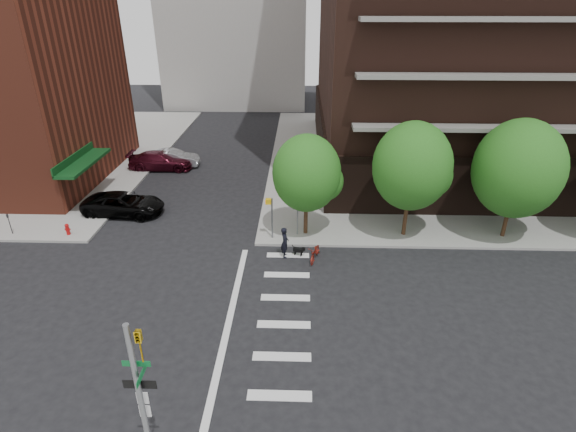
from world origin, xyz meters
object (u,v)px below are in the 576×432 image
object	(u,v)px
parked_car_maroon	(161,161)
parked_car_silver	(173,158)
fire_hydrant	(67,229)
dog_walker	(285,242)
parked_car_black	(124,204)
traffic_signal	(147,424)
scooter	(315,253)

from	to	relation	value
parked_car_maroon	parked_car_silver	bearing A→B (deg)	-49.48
fire_hydrant	dog_walker	world-z (taller)	dog_walker
parked_car_maroon	parked_car_silver	size ratio (longest dim) A/B	1.18
fire_hydrant	dog_walker	bearing A→B (deg)	-8.15
fire_hydrant	parked_car_black	xyz separation A→B (m)	(2.30, 3.27, 0.19)
traffic_signal	parked_car_maroon	distance (m)	28.43
parked_car_silver	dog_walker	world-z (taller)	dog_walker
traffic_signal	fire_hydrant	xyz separation A→B (m)	(-10.03, 15.29, -2.15)
parked_car_silver	dog_walker	distance (m)	17.85
scooter	dog_walker	world-z (taller)	dog_walker
traffic_signal	fire_hydrant	size ratio (longest dim) A/B	8.20
parked_car_maroon	dog_walker	bearing A→B (deg)	-143.14
scooter	dog_walker	xyz separation A→B (m)	(-1.70, 0.30, 0.45)
parked_car_black	parked_car_maroon	bearing A→B (deg)	3.86
dog_walker	fire_hydrant	bearing A→B (deg)	76.06
parked_car_silver	dog_walker	xyz separation A→B (m)	(10.20, -14.65, 0.17)
parked_car_black	scooter	bearing A→B (deg)	-109.44
traffic_signal	dog_walker	world-z (taller)	traffic_signal
traffic_signal	scooter	distance (m)	14.18
parked_car_silver	scooter	distance (m)	19.11
fire_hydrant	scooter	world-z (taller)	scooter
parked_car_maroon	parked_car_black	bearing A→B (deg)	178.44
parked_car_maroon	parked_car_silver	xyz separation A→B (m)	(0.83, 0.75, -0.03)
scooter	traffic_signal	bearing A→B (deg)	-96.18
fire_hydrant	scooter	bearing A→B (deg)	-8.38
traffic_signal	parked_car_black	distance (m)	20.20
traffic_signal	dog_walker	xyz separation A→B (m)	(3.29, 13.39, -1.79)
traffic_signal	scooter	world-z (taller)	traffic_signal
parked_car_maroon	scooter	distance (m)	19.07
fire_hydrant	parked_car_maroon	bearing A→B (deg)	79.14
parked_car_black	parked_car_maroon	distance (m)	8.73
parked_car_maroon	scooter	size ratio (longest dim) A/B	3.02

